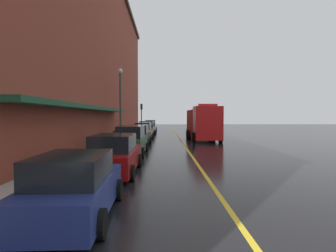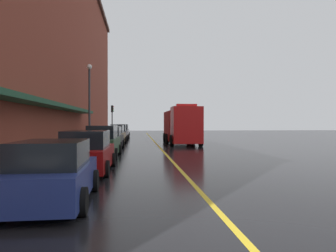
{
  "view_description": "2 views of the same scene",
  "coord_description": "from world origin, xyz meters",
  "px_view_note": "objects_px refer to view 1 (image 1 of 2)",
  "views": [
    {
      "loc": [
        -1.76,
        -3.86,
        2.54
      ],
      "look_at": [
        -1.32,
        26.14,
        1.45
      ],
      "focal_mm": 29.31,
      "sensor_mm": 36.0,
      "label": 1
    },
    {
      "loc": [
        -1.86,
        -5.5,
        2.05
      ],
      "look_at": [
        0.54,
        19.68,
        1.81
      ],
      "focal_mm": 34.43,
      "sensor_mm": 36.0,
      "label": 2
    }
  ],
  "objects_px": {
    "parked_car_5": "(147,129)",
    "parking_meter_0": "(114,137)",
    "parked_car_7": "(151,126)",
    "parked_car_3": "(138,136)",
    "fire_truck": "(203,123)",
    "parked_car_2": "(131,141)",
    "parked_car_4": "(144,132)",
    "traffic_light_near": "(141,112)",
    "parked_car_1": "(115,155)",
    "parked_car_6": "(150,128)",
    "street_lamp_left": "(120,97)",
    "parking_meter_2": "(138,127)",
    "parking_meter_1": "(137,127)",
    "parked_car_0": "(74,187)"
  },
  "relations": [
    {
      "from": "parked_car_0",
      "to": "traffic_light_near",
      "type": "xyz_separation_m",
      "value": [
        -1.28,
        36.22,
        2.4
      ]
    },
    {
      "from": "parked_car_7",
      "to": "parking_meter_0",
      "type": "distance_m",
      "value": 27.06
    },
    {
      "from": "parking_meter_1",
      "to": "parked_car_7",
      "type": "bearing_deg",
      "value": 82.62
    },
    {
      "from": "parked_car_4",
      "to": "parked_car_5",
      "type": "distance_m",
      "value": 5.82
    },
    {
      "from": "parked_car_2",
      "to": "parked_car_5",
      "type": "xyz_separation_m",
      "value": [
        -0.08,
        17.35,
        -0.01
      ]
    },
    {
      "from": "parked_car_3",
      "to": "parking_meter_2",
      "type": "height_order",
      "value": "parked_car_3"
    },
    {
      "from": "parked_car_6",
      "to": "parked_car_7",
      "type": "xyz_separation_m",
      "value": [
        -0.18,
        6.01,
        0.07
      ]
    },
    {
      "from": "parked_car_4",
      "to": "traffic_light_near",
      "type": "bearing_deg",
      "value": 7.84
    },
    {
      "from": "parked_car_2",
      "to": "parked_car_4",
      "type": "bearing_deg",
      "value": 1.7
    },
    {
      "from": "parked_car_0",
      "to": "parking_meter_0",
      "type": "xyz_separation_m",
      "value": [
        -1.35,
        12.87,
        0.3
      ]
    },
    {
      "from": "parking_meter_1",
      "to": "parking_meter_2",
      "type": "xyz_separation_m",
      "value": [
        0.0,
        1.98,
        0.0
      ]
    },
    {
      "from": "parked_car_4",
      "to": "parked_car_7",
      "type": "bearing_deg",
      "value": 2.47
    },
    {
      "from": "parked_car_0",
      "to": "parking_meter_1",
      "type": "height_order",
      "value": "parked_car_0"
    },
    {
      "from": "parked_car_7",
      "to": "street_lamp_left",
      "type": "distance_m",
      "value": 20.63
    },
    {
      "from": "parked_car_7",
      "to": "fire_truck",
      "type": "bearing_deg",
      "value": -158.93
    },
    {
      "from": "parked_car_6",
      "to": "parking_meter_1",
      "type": "height_order",
      "value": "parked_car_6"
    },
    {
      "from": "parked_car_2",
      "to": "parked_car_3",
      "type": "relative_size",
      "value": 1.12
    },
    {
      "from": "parked_car_3",
      "to": "parked_car_7",
      "type": "relative_size",
      "value": 0.98
    },
    {
      "from": "parking_meter_1",
      "to": "street_lamp_left",
      "type": "bearing_deg",
      "value": -93.39
    },
    {
      "from": "parked_car_0",
      "to": "parking_meter_1",
      "type": "xyz_separation_m",
      "value": [
        -1.35,
        29.8,
        0.3
      ]
    },
    {
      "from": "parked_car_1",
      "to": "parked_car_3",
      "type": "xyz_separation_m",
      "value": [
        -0.06,
        11.75,
        0.01
      ]
    },
    {
      "from": "parked_car_6",
      "to": "fire_truck",
      "type": "xyz_separation_m",
      "value": [
        6.2,
        -11.71,
        0.97
      ]
    },
    {
      "from": "parked_car_0",
      "to": "parked_car_4",
      "type": "relative_size",
      "value": 0.97
    },
    {
      "from": "parked_car_5",
      "to": "parking_meter_0",
      "type": "height_order",
      "value": "parked_car_5"
    },
    {
      "from": "parked_car_6",
      "to": "parked_car_2",
      "type": "bearing_deg",
      "value": 179.52
    },
    {
      "from": "parked_car_4",
      "to": "parked_car_0",
      "type": "bearing_deg",
      "value": -177.8
    },
    {
      "from": "parked_car_5",
      "to": "parked_car_7",
      "type": "xyz_separation_m",
      "value": [
        -0.03,
        11.26,
        -0.01
      ]
    },
    {
      "from": "parked_car_5",
      "to": "street_lamp_left",
      "type": "height_order",
      "value": "street_lamp_left"
    },
    {
      "from": "parked_car_3",
      "to": "parked_car_7",
      "type": "distance_m",
      "value": 22.87
    },
    {
      "from": "parking_meter_1",
      "to": "parked_car_6",
      "type": "bearing_deg",
      "value": 70.03
    },
    {
      "from": "parked_car_7",
      "to": "parking_meter_2",
      "type": "distance_m",
      "value": 8.23
    },
    {
      "from": "parking_meter_2",
      "to": "traffic_light_near",
      "type": "relative_size",
      "value": 0.31
    },
    {
      "from": "parked_car_3",
      "to": "traffic_light_near",
      "type": "relative_size",
      "value": 1.01
    },
    {
      "from": "fire_truck",
      "to": "parking_meter_1",
      "type": "height_order",
      "value": "fire_truck"
    },
    {
      "from": "parked_car_2",
      "to": "parked_car_5",
      "type": "distance_m",
      "value": 17.35
    },
    {
      "from": "parking_meter_0",
      "to": "parked_car_5",
      "type": "bearing_deg",
      "value": 85.14
    },
    {
      "from": "parked_car_6",
      "to": "parking_meter_1",
      "type": "xyz_separation_m",
      "value": [
        -1.49,
        -4.09,
        0.27
      ]
    },
    {
      "from": "parked_car_2",
      "to": "parking_meter_0",
      "type": "height_order",
      "value": "parked_car_2"
    },
    {
      "from": "parked_car_3",
      "to": "parking_meter_1",
      "type": "height_order",
      "value": "parked_car_3"
    },
    {
      "from": "parked_car_2",
      "to": "street_lamp_left",
      "type": "bearing_deg",
      "value": 15.02
    },
    {
      "from": "parked_car_1",
      "to": "parked_car_6",
      "type": "bearing_deg",
      "value": 0.33
    },
    {
      "from": "parked_car_3",
      "to": "fire_truck",
      "type": "height_order",
      "value": "fire_truck"
    },
    {
      "from": "parked_car_1",
      "to": "parked_car_7",
      "type": "relative_size",
      "value": 1.08
    },
    {
      "from": "parked_car_7",
      "to": "parking_meter_1",
      "type": "bearing_deg",
      "value": 173.89
    },
    {
      "from": "parked_car_5",
      "to": "street_lamp_left",
      "type": "xyz_separation_m",
      "value": [
        -1.94,
        -8.97,
        3.53
      ]
    },
    {
      "from": "parked_car_7",
      "to": "parking_meter_0",
      "type": "relative_size",
      "value": 3.35
    },
    {
      "from": "parked_car_5",
      "to": "parking_meter_0",
      "type": "bearing_deg",
      "value": 175.25
    },
    {
      "from": "parking_meter_1",
      "to": "street_lamp_left",
      "type": "distance_m",
      "value": 10.68
    },
    {
      "from": "parked_car_6",
      "to": "traffic_light_near",
      "type": "distance_m",
      "value": 3.62
    },
    {
      "from": "parked_car_2",
      "to": "street_lamp_left",
      "type": "xyz_separation_m",
      "value": [
        -2.02,
        8.38,
        3.52
      ]
    }
  ]
}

